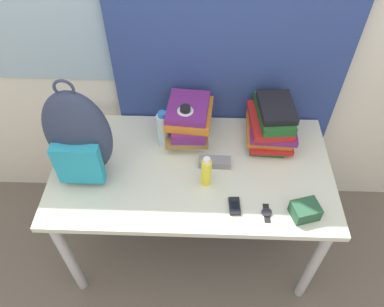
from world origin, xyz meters
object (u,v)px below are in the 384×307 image
object	(u,v)px
cell_phone	(235,206)
sunglasses_case	(215,162)
camera_pouch	(305,210)
wristwatch	(267,213)
backpack	(78,137)
sports_bottle	(186,126)
water_bottle	(163,129)
book_stack_center	(271,123)
book_stack_left	(188,121)
sunscreen_bottle	(206,172)

from	to	relation	value
cell_phone	sunglasses_case	distance (m)	0.25
camera_pouch	wristwatch	world-z (taller)	camera_pouch
sunglasses_case	backpack	bearing A→B (deg)	-174.55
sports_bottle	cell_phone	bearing A→B (deg)	-59.20
cell_phone	camera_pouch	size ratio (longest dim) A/B	0.67
backpack	cell_phone	world-z (taller)	backpack
water_bottle	camera_pouch	xyz separation A→B (m)	(0.63, -0.40, -0.06)
book_stack_center	sunglasses_case	world-z (taller)	book_stack_center
backpack	cell_phone	bearing A→B (deg)	-15.15
backpack	camera_pouch	distance (m)	1.01
water_bottle	sunglasses_case	size ratio (longest dim) A/B	1.35
water_bottle	sports_bottle	distance (m)	0.11
water_bottle	sunglasses_case	xyz separation A→B (m)	(0.25, -0.13, -0.08)
sunglasses_case	camera_pouch	size ratio (longest dim) A/B	1.15
sports_bottle	book_stack_left	bearing A→B (deg)	75.22
book_stack_center	wristwatch	bearing A→B (deg)	-96.44
book_stack_left	camera_pouch	xyz separation A→B (m)	(0.51, -0.45, -0.07)
backpack	cell_phone	xyz separation A→B (m)	(0.67, -0.18, -0.21)
cell_phone	wristwatch	world-z (taller)	cell_phone
backpack	wristwatch	world-z (taller)	backpack
cell_phone	wristwatch	size ratio (longest dim) A/B	0.94
book_stack_left	sports_bottle	bearing A→B (deg)	-104.78
water_bottle	camera_pouch	distance (m)	0.75
book_stack_left	water_bottle	size ratio (longest dim) A/B	1.30
camera_pouch	book_stack_center	bearing A→B (deg)	103.38
sunglasses_case	camera_pouch	bearing A→B (deg)	-35.36
book_stack_left	sunscreen_bottle	distance (m)	0.31
sports_bottle	cell_phone	world-z (taller)	sports_bottle
sports_bottle	sunglasses_case	xyz separation A→B (m)	(0.14, -0.14, -0.09)
cell_phone	wristwatch	bearing A→B (deg)	-11.31
wristwatch	book_stack_center	bearing A→B (deg)	83.56
sunglasses_case	book_stack_left	bearing A→B (deg)	125.80
sports_bottle	wristwatch	distance (m)	0.56
sports_bottle	sunglasses_case	distance (m)	0.22
book_stack_left	sports_bottle	distance (m)	0.04
backpack	sports_bottle	bearing A→B (deg)	24.09
sports_bottle	backpack	bearing A→B (deg)	-155.91
backpack	book_stack_left	size ratio (longest dim) A/B	1.96
book_stack_center	wristwatch	world-z (taller)	book_stack_center
sports_bottle	sunscreen_bottle	world-z (taller)	sports_bottle
book_stack_center	water_bottle	bearing A→B (deg)	-174.91
book_stack_left	sunscreen_bottle	bearing A→B (deg)	-72.57
water_bottle	wristwatch	bearing A→B (deg)	-40.21
wristwatch	sunscreen_bottle	bearing A→B (deg)	149.08
sports_bottle	wristwatch	size ratio (longest dim) A/B	2.47
book_stack_center	cell_phone	distance (m)	0.47
backpack	book_stack_center	size ratio (longest dim) A/B	1.77
cell_phone	camera_pouch	world-z (taller)	camera_pouch
book_stack_center	sports_bottle	bearing A→B (deg)	-175.13
book_stack_center	cell_phone	size ratio (longest dim) A/B	3.33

